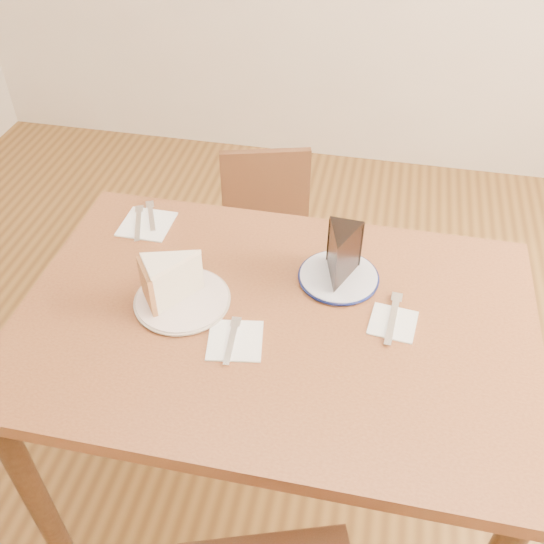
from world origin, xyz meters
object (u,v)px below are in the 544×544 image
at_px(carrot_cake, 176,278).
at_px(chair_far, 268,248).
at_px(table, 275,345).
at_px(plate_cream, 182,300).
at_px(plate_navy, 338,277).
at_px(chocolate_cake, 340,258).

bearing_deg(carrot_cake, chair_far, 136.82).
relative_size(table, plate_cream, 5.48).
bearing_deg(carrot_cake, plate_navy, 76.02).
relative_size(chair_far, plate_navy, 3.81).
xyz_separation_m(plate_cream, plate_navy, (0.35, 0.16, 0.00)).
height_order(plate_navy, carrot_cake, carrot_cake).
bearing_deg(table, plate_navy, 51.59).
relative_size(plate_navy, chocolate_cake, 1.54).
xyz_separation_m(table, carrot_cake, (-0.24, 0.01, 0.16)).
xyz_separation_m(plate_navy, carrot_cake, (-0.36, -0.15, 0.06)).
relative_size(table, chocolate_cake, 9.64).
xyz_separation_m(chair_far, carrot_cake, (-0.08, -0.64, 0.41)).
distance_m(plate_cream, plate_navy, 0.39).
relative_size(chair_far, carrot_cake, 5.59).
relative_size(table, carrot_cake, 9.19).
distance_m(carrot_cake, chocolate_cake, 0.39).
relative_size(plate_cream, carrot_cake, 1.68).
bearing_deg(table, plate_cream, 178.89).
xyz_separation_m(chair_far, plate_cream, (-0.07, -0.65, 0.35)).
xyz_separation_m(carrot_cake, chocolate_cake, (0.36, 0.14, 0.01)).
height_order(plate_cream, chocolate_cake, chocolate_cake).
bearing_deg(chocolate_cake, table, 54.11).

